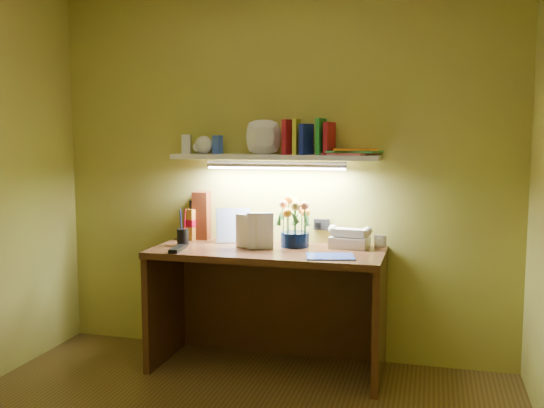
# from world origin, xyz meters

# --- Properties ---
(desk) EXTENTS (1.40, 0.60, 0.75)m
(desk) POSITION_xyz_m (0.00, 1.20, 0.38)
(desk) COLOR #3A1E10
(desk) RESTS_ON ground
(flower_bouquet) EXTENTS (0.20, 0.20, 0.31)m
(flower_bouquet) POSITION_xyz_m (0.14, 1.33, 0.91)
(flower_bouquet) COLOR #051232
(flower_bouquet) RESTS_ON desk
(telephone) EXTENTS (0.24, 0.20, 0.14)m
(telephone) POSITION_xyz_m (0.48, 1.38, 0.82)
(telephone) COLOR beige
(telephone) RESTS_ON desk
(desk_clock) EXTENTS (0.08, 0.05, 0.07)m
(desk_clock) POSITION_xyz_m (0.65, 1.45, 0.79)
(desk_clock) COLOR silver
(desk_clock) RESTS_ON desk
(whisky_bottle) EXTENTS (0.09, 0.09, 0.26)m
(whisky_bottle) POSITION_xyz_m (-0.57, 1.40, 0.88)
(whisky_bottle) COLOR #B0661E
(whisky_bottle) RESTS_ON desk
(whisky_box) EXTENTS (0.11, 0.11, 0.31)m
(whisky_box) POSITION_xyz_m (-0.52, 1.44, 0.91)
(whisky_box) COLOR #5C230E
(whisky_box) RESTS_ON desk
(pen_cup) EXTENTS (0.09, 0.09, 0.18)m
(pen_cup) POSITION_xyz_m (-0.54, 1.19, 0.84)
(pen_cup) COLOR black
(pen_cup) RESTS_ON desk
(art_card) EXTENTS (0.22, 0.13, 0.22)m
(art_card) POSITION_xyz_m (-0.27, 1.38, 0.86)
(art_card) COLOR white
(art_card) RESTS_ON desk
(tv_remote) EXTENTS (0.08, 0.20, 0.02)m
(tv_remote) POSITION_xyz_m (-0.50, 1.02, 0.76)
(tv_remote) COLOR black
(tv_remote) RESTS_ON desk
(blue_folder) EXTENTS (0.31, 0.25, 0.01)m
(blue_folder) POSITION_xyz_m (0.41, 1.06, 0.75)
(blue_folder) COLOR blue
(blue_folder) RESTS_ON desk
(desk_book_a) EXTENTS (0.15, 0.06, 0.21)m
(desk_book_a) POSITION_xyz_m (-0.20, 1.22, 0.85)
(desk_book_a) COLOR white
(desk_book_a) RESTS_ON desk
(desk_book_b) EXTENTS (0.16, 0.06, 0.22)m
(desk_book_b) POSITION_xyz_m (-0.12, 1.17, 0.86)
(desk_book_b) COLOR white
(desk_book_b) RESTS_ON desk
(wall_shelf) EXTENTS (1.31, 0.36, 0.25)m
(wall_shelf) POSITION_xyz_m (0.02, 1.38, 1.34)
(wall_shelf) COLOR white
(wall_shelf) RESTS_ON ground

